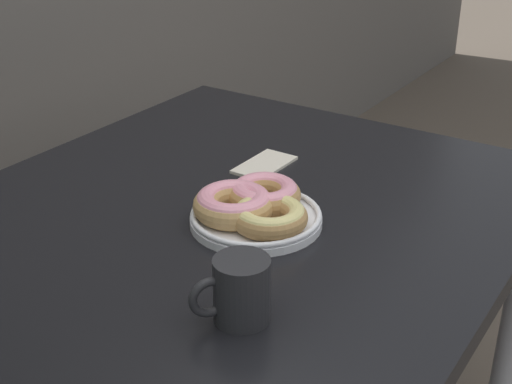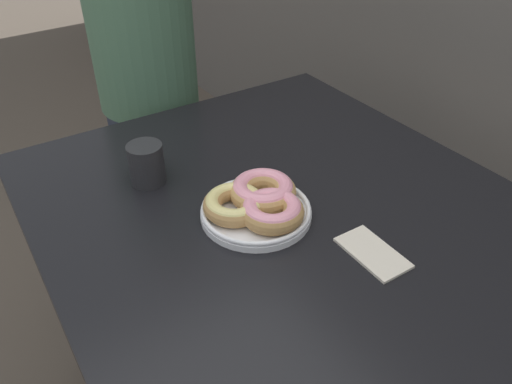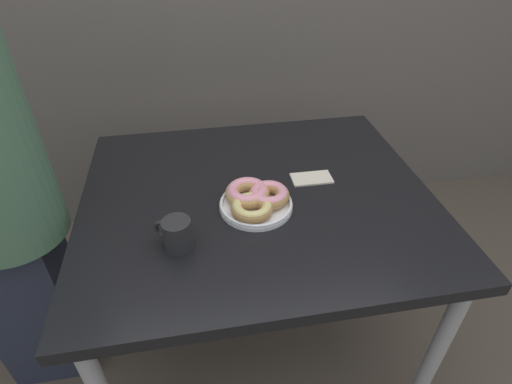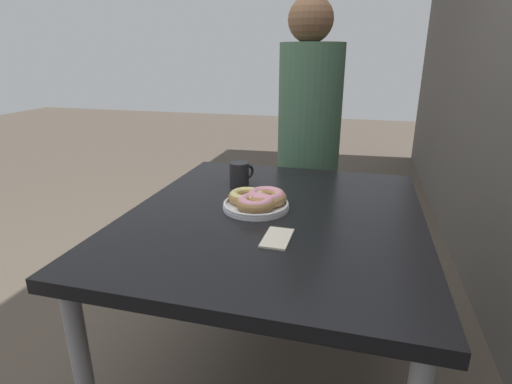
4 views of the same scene
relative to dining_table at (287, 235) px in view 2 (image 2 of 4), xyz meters
name	(u,v)px [view 2 (image 2 of 4)]	position (x,y,z in m)	size (l,w,h in m)	color
dining_table	(287,235)	(0.00, 0.00, 0.00)	(1.11, 0.95, 0.74)	black
donut_plate	(257,203)	(-0.02, -0.07, 0.10)	(0.23, 0.24, 0.06)	white
coffee_mug	(147,163)	(-0.25, -0.20, 0.12)	(0.10, 0.09, 0.09)	#232326
person_figure	(145,72)	(-0.76, 0.01, 0.11)	(0.36, 0.30, 1.48)	#232838
napkin	(373,253)	(0.20, 0.05, 0.07)	(0.14, 0.08, 0.01)	beige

